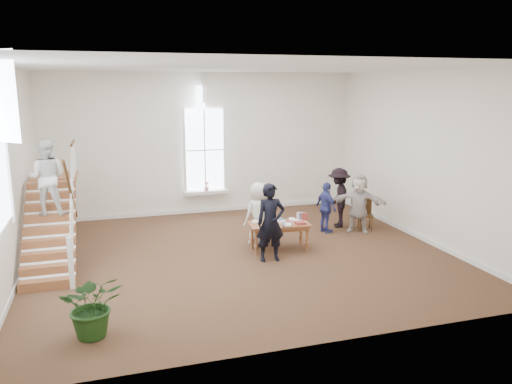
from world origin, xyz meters
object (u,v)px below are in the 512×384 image
object	(u,v)px
person_yellow	(264,211)
side_chair	(365,212)
elderly_woman	(259,214)
woman_cluster_c	(359,203)
woman_cluster_a	(326,208)
library_table	(280,226)
police_officer	(271,223)
floor_plant	(93,305)
woman_cluster_b	(339,198)

from	to	relation	value
person_yellow	side_chair	bearing A→B (deg)	166.47
elderly_woman	woman_cluster_c	distance (m)	3.04
elderly_woman	woman_cluster_a	world-z (taller)	elderly_woman
library_table	woman_cluster_a	distance (m)	2.08
police_officer	woman_cluster_c	bearing A→B (deg)	28.29
woman_cluster_c	floor_plant	distance (m)	8.23
elderly_woman	woman_cluster_a	bearing A→B (deg)	178.52
police_officer	elderly_woman	bearing A→B (deg)	87.62
police_officer	person_yellow	xyz separation A→B (m)	(0.40, 1.75, -0.17)
woman_cluster_b	woman_cluster_a	bearing A→B (deg)	-34.40
library_table	woman_cluster_c	distance (m)	2.82
library_table	woman_cluster_b	bearing A→B (deg)	38.23
floor_plant	side_chair	distance (m)	8.60
woman_cluster_a	side_chair	xyz separation A→B (m)	(1.23, -0.01, -0.22)
floor_plant	side_chair	world-z (taller)	floor_plant
woman_cluster_b	side_chair	distance (m)	0.86
library_table	floor_plant	distance (m)	5.50
police_officer	floor_plant	size ratio (longest dim) A/B	1.68
woman_cluster_b	floor_plant	world-z (taller)	woman_cluster_b
woman_cluster_a	floor_plant	world-z (taller)	woman_cluster_a
police_officer	side_chair	world-z (taller)	police_officer
police_officer	woman_cluster_c	size ratio (longest dim) A/B	1.11
police_officer	side_chair	xyz separation A→B (m)	(3.46, 1.72, -0.43)
side_chair	woman_cluster_b	bearing A→B (deg)	162.69
person_yellow	woman_cluster_c	world-z (taller)	woman_cluster_c
library_table	woman_cluster_b	distance (m)	2.83
side_chair	floor_plant	bearing A→B (deg)	-130.77
police_officer	woman_cluster_a	bearing A→B (deg)	40.04
floor_plant	side_chair	bearing A→B (deg)	30.32
person_yellow	woman_cluster_b	xyz separation A→B (m)	(2.43, 0.43, 0.11)
police_officer	woman_cluster_a	world-z (taller)	police_officer
floor_plant	side_chair	xyz separation A→B (m)	(7.42, 4.34, -0.05)
elderly_woman	woman_cluster_c	world-z (taller)	woman_cluster_c
police_officer	side_chair	size ratio (longest dim) A/B	2.04
person_yellow	woman_cluster_c	distance (m)	2.74
person_yellow	library_table	bearing A→B (deg)	80.16
library_table	floor_plant	world-z (taller)	floor_plant
woman_cluster_c	side_chair	world-z (taller)	woman_cluster_c
side_chair	woman_cluster_c	bearing A→B (deg)	-131.22
woman_cluster_c	police_officer	bearing A→B (deg)	-120.34
library_table	woman_cluster_b	world-z (taller)	woman_cluster_b
person_yellow	police_officer	bearing A→B (deg)	64.11
side_chair	woman_cluster_a	bearing A→B (deg)	-161.60
woman_cluster_a	woman_cluster_b	bearing A→B (deg)	-64.34
police_officer	elderly_woman	world-z (taller)	police_officer
police_officer	floor_plant	bearing A→B (deg)	-144.34
library_table	person_yellow	bearing A→B (deg)	98.50
library_table	floor_plant	size ratio (longest dim) A/B	1.41
police_officer	woman_cluster_a	xyz separation A→B (m)	(2.23, 1.73, -0.21)
woman_cluster_b	floor_plant	xyz separation A→B (m)	(-6.80, -4.80, -0.32)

